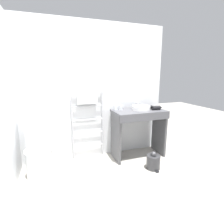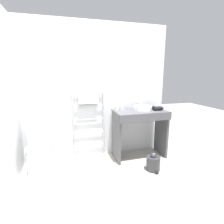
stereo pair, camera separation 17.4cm
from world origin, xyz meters
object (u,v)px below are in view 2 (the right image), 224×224
at_px(cup_near_edge, 122,108).
at_px(hair_dryer, 158,108).
at_px(trash_bin, 153,163).
at_px(toilet, 40,153).
at_px(sink_basin, 143,108).
at_px(cup_near_wall, 117,107).
at_px(towel_radiator, 89,110).

relative_size(cup_near_edge, hair_dryer, 0.44).
xyz_separation_m(hair_dryer, trash_bin, (-0.29, -0.44, -0.79)).
height_order(toilet, sink_basin, sink_basin).
height_order(sink_basin, cup_near_wall, cup_near_wall).
xyz_separation_m(sink_basin, cup_near_wall, (-0.44, 0.13, 0.01)).
bearing_deg(towel_radiator, trash_bin, -39.23).
xyz_separation_m(towel_radiator, trash_bin, (0.91, -0.75, -0.77)).
relative_size(sink_basin, hair_dryer, 1.63).
distance_m(towel_radiator, trash_bin, 1.41).
bearing_deg(cup_near_wall, sink_basin, -16.00).
distance_m(toilet, towel_radiator, 1.05).
bearing_deg(sink_basin, cup_near_wall, 164.00).
bearing_deg(cup_near_edge, cup_near_wall, 161.70).
height_order(cup_near_edge, hair_dryer, cup_near_edge).
relative_size(toilet, towel_radiator, 0.60).
xyz_separation_m(toilet, trash_bin, (1.73, -0.43, -0.19)).
xyz_separation_m(towel_radiator, hair_dryer, (1.21, -0.30, 0.02)).
height_order(sink_basin, cup_near_edge, cup_near_edge).
bearing_deg(cup_near_edge, toilet, -171.83).
bearing_deg(toilet, sink_basin, 3.34).
bearing_deg(hair_dryer, towel_radiator, 165.84).
distance_m(toilet, sink_basin, 1.87).
bearing_deg(sink_basin, hair_dryer, -20.46).
bearing_deg(hair_dryer, cup_near_wall, 162.32).
distance_m(cup_near_edge, hair_dryer, 0.65).
height_order(cup_near_edge, trash_bin, cup_near_edge).
distance_m(cup_near_wall, trash_bin, 1.12).
height_order(toilet, trash_bin, toilet).
distance_m(sink_basin, trash_bin, 0.96).
xyz_separation_m(sink_basin, cup_near_edge, (-0.36, 0.10, 0.01)).
bearing_deg(trash_bin, cup_near_wall, 121.35).
bearing_deg(towel_radiator, hair_dryer, -14.16).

